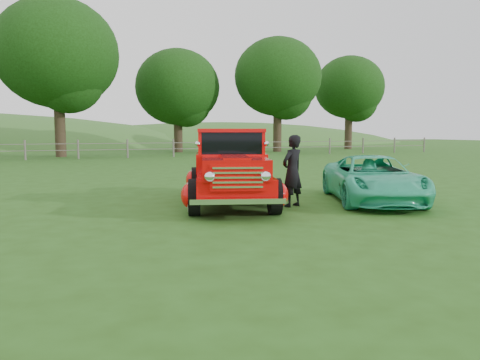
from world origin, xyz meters
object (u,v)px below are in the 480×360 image
object	(u,v)px
tree_near_west	(57,54)
tree_near_east	(178,87)
teal_sedan	(373,179)
man	(292,171)
tree_far_east	(349,88)
tree_mid_east	(278,77)
red_pickup	(230,170)

from	to	relation	value
tree_near_west	tree_near_east	bearing A→B (deg)	23.96
tree_near_west	teal_sedan	xyz separation A→B (m)	(7.11, -24.22, -6.23)
teal_sedan	man	world-z (taller)	man
tree_far_east	tree_near_east	bearing A→B (deg)	-176.63
tree_near_west	tree_mid_east	xyz separation A→B (m)	(17.00, 2.00, -0.62)
teal_sedan	tree_near_east	bearing A→B (deg)	107.76
tree_mid_east	red_pickup	xyz separation A→B (m)	(-13.23, -25.25, -5.38)
tree_mid_east	teal_sedan	bearing A→B (deg)	-110.67
man	tree_mid_east	bearing A→B (deg)	-138.99
tree_mid_east	tree_far_east	world-z (taller)	tree_mid_east
red_pickup	man	size ratio (longest dim) A/B	3.21
tree_far_east	red_pickup	xyz separation A→B (m)	(-22.23, -28.25, -5.06)
tree_near_east	tree_mid_east	xyz separation A→B (m)	(8.00, -2.00, 0.93)
red_pickup	tree_mid_east	bearing A→B (deg)	78.58
tree_near_east	man	bearing A→B (deg)	-98.18
tree_near_west	tree_mid_east	world-z (taller)	tree_near_west
tree_far_east	red_pickup	bearing A→B (deg)	-128.20
tree_mid_east	tree_far_east	size ratio (longest dim) A/B	1.07
man	red_pickup	bearing A→B (deg)	-61.43
tree_near_west	tree_far_east	bearing A→B (deg)	10.89
red_pickup	tree_far_east	bearing A→B (deg)	68.03
tree_near_west	tree_near_east	xyz separation A→B (m)	(9.00, 4.00, -1.55)
tree_mid_east	man	xyz separation A→B (m)	(-12.04, -26.14, -5.35)
tree_mid_east	tree_far_east	distance (m)	9.49
tree_mid_east	tree_near_west	bearing A→B (deg)	-173.29
tree_far_east	red_pickup	world-z (taller)	tree_far_east
teal_sedan	man	size ratio (longest dim) A/B	2.48
tree_near_east	teal_sedan	distance (m)	28.67
tree_near_east	tree_mid_east	size ratio (longest dim) A/B	0.88
tree_far_east	man	distance (m)	36.30
tree_near_east	tree_far_east	xyz separation A→B (m)	(17.00, 1.00, 0.61)
tree_mid_east	tree_near_east	bearing A→B (deg)	165.96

